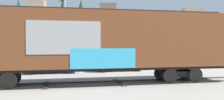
{
  "coord_description": "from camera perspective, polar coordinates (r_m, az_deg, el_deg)",
  "views": [
    {
      "loc": [
        -0.77,
        -14.7,
        2.38
      ],
      "look_at": [
        2.3,
        0.72,
        2.01
      ],
      "focal_mm": 39.84,
      "sensor_mm": 36.0,
      "label": 1
    }
  ],
  "objects": [
    {
      "name": "parked_car_silver",
      "position": [
        22.06,
        1.15,
        -2.46
      ],
      "size": [
        4.63,
        2.24,
        1.83
      ],
      "color": "#B7BABF",
      "rests_on": "ground_plane"
    },
    {
      "name": "ground_plane",
      "position": [
        14.91,
        -8.23,
        -7.86
      ],
      "size": [
        260.0,
        260.0,
        0.0
      ],
      "primitive_type": "plane",
      "color": "gray"
    },
    {
      "name": "freight_car",
      "position": [
        14.8,
        -4.36,
        2.1
      ],
      "size": [
        17.59,
        3.07,
        4.5
      ],
      "color": "brown",
      "rests_on": "ground_plane"
    },
    {
      "name": "parked_car_blue",
      "position": [
        21.1,
        -14.22,
        -2.97
      ],
      "size": [
        4.54,
        2.1,
        1.64
      ],
      "color": "navy",
      "rests_on": "ground_plane"
    },
    {
      "name": "track",
      "position": [
        14.89,
        -7.76,
        -7.72
      ],
      "size": [
        60.02,
        2.86,
        0.08
      ],
      "color": "#4C4742",
      "rests_on": "ground_plane"
    },
    {
      "name": "hillside",
      "position": [
        70.73,
        -10.61,
        3.33
      ],
      "size": [
        120.88,
        28.94,
        14.17
      ],
      "color": "silver",
      "rests_on": "ground_plane"
    },
    {
      "name": "flagpole",
      "position": [
        25.47,
        -11.06,
        6.75
      ],
      "size": [
        0.87,
        1.23,
        7.63
      ],
      "color": "silver",
      "rests_on": "ground_plane"
    }
  ]
}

